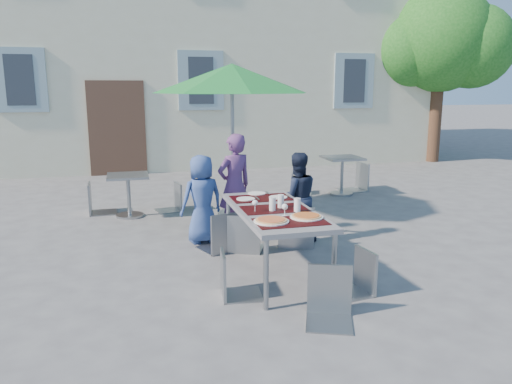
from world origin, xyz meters
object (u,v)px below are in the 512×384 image
object	(u,v)px
chair_3	(232,247)
patio_umbrella	(232,80)
bg_chair_l_0	(95,180)
chair_2	(296,201)
chair_0	(222,207)
chair_1	(245,210)
child_1	(235,186)
chair_4	(359,246)
dining_table	(274,214)
pizza_near_right	(306,216)
bg_chair_r_1	(358,160)
cafe_table_0	(128,189)
cafe_table_1	(342,169)
bg_chair_r_0	(172,181)
bg_chair_l_1	(298,170)
chair_5	(331,263)
pizza_near_left	(271,220)
child_2	(297,197)
child_0	(202,199)

from	to	relation	value
chair_3	patio_umbrella	world-z (taller)	patio_umbrella
patio_umbrella	bg_chair_l_0	xyz separation A→B (m)	(-2.13, 0.84, -1.59)
chair_3	chair_2	bearing A→B (deg)	49.99
chair_0	chair_2	bearing A→B (deg)	-2.99
chair_2	chair_1	bearing A→B (deg)	-176.56
child_1	chair_4	world-z (taller)	child_1
chair_4	dining_table	bearing A→B (deg)	133.26
pizza_near_right	bg_chair_r_1	size ratio (longest dim) A/B	0.32
cafe_table_0	chair_4	bearing A→B (deg)	-59.42
child_1	cafe_table_1	bearing A→B (deg)	-161.60
cafe_table_0	cafe_table_1	distance (m)	4.06
child_1	bg_chair_r_1	xyz separation A→B (m)	(3.08, 2.47, -0.10)
cafe_table_0	bg_chair_r_0	bearing A→B (deg)	18.84
pizza_near_right	bg_chair_l_1	xyz separation A→B (m)	(1.45, 4.35, -0.28)
chair_5	bg_chair_l_1	bearing A→B (deg)	73.66
chair_2	cafe_table_0	distance (m)	3.00
chair_0	dining_table	bearing A→B (deg)	-65.85
bg_chair_l_1	cafe_table_0	bearing A→B (deg)	-164.44
chair_3	patio_umbrella	xyz separation A→B (m)	(0.65, 2.99, 1.65)
pizza_near_left	chair_4	bearing A→B (deg)	-13.10
cafe_table_1	child_2	bearing A→B (deg)	-125.42
patio_umbrella	cafe_table_1	bearing A→B (deg)	25.88
chair_5	bg_chair_r_0	bearing A→B (deg)	102.28
pizza_near_left	chair_0	distance (m)	1.47
patio_umbrella	bg_chair_r_0	world-z (taller)	patio_umbrella
chair_4	bg_chair_r_1	xyz separation A→B (m)	(2.30, 4.70, 0.13)
child_2	chair_4	bearing A→B (deg)	94.39
chair_4	chair_5	distance (m)	0.70
patio_umbrella	bg_chair_l_1	bearing A→B (deg)	41.36
chair_1	chair_4	distance (m)	1.74
pizza_near_left	chair_3	xyz separation A→B (m)	(-0.39, 0.03, -0.26)
chair_2	bg_chair_r_1	bearing A→B (deg)	52.31
chair_3	bg_chair_r_1	xyz separation A→B (m)	(3.54, 4.47, 0.11)
chair_5	bg_chair_r_1	xyz separation A→B (m)	(2.81, 5.18, 0.09)
bg_chair_r_1	chair_5	bearing A→B (deg)	-118.46
bg_chair_l_1	chair_4	bearing A→B (deg)	-102.00
child_2	bg_chair_l_1	xyz separation A→B (m)	(1.00, 2.80, -0.12)
dining_table	cafe_table_0	distance (m)	3.38
chair_5	dining_table	bearing A→B (deg)	97.60
chair_2	chair_4	distance (m)	1.59
child_2	bg_chair_r_0	bearing A→B (deg)	-52.35
patio_umbrella	bg_chair_r_0	xyz separation A→B (m)	(-0.89, 0.75, -1.65)
child_2	bg_chair_r_1	xyz separation A→B (m)	(2.32, 2.89, 0.02)
child_0	bg_chair_r_0	size ratio (longest dim) A/B	1.35
dining_table	chair_2	world-z (taller)	chair_2
pizza_near_right	chair_4	bearing A→B (deg)	-29.09
bg_chair_l_1	dining_table	bearing A→B (deg)	-112.97
pizza_near_right	cafe_table_0	xyz separation A→B (m)	(-1.73, 3.46, -0.32)
chair_3	bg_chair_l_0	size ratio (longest dim) A/B	0.91
chair_0	bg_chair_r_1	distance (m)	4.56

